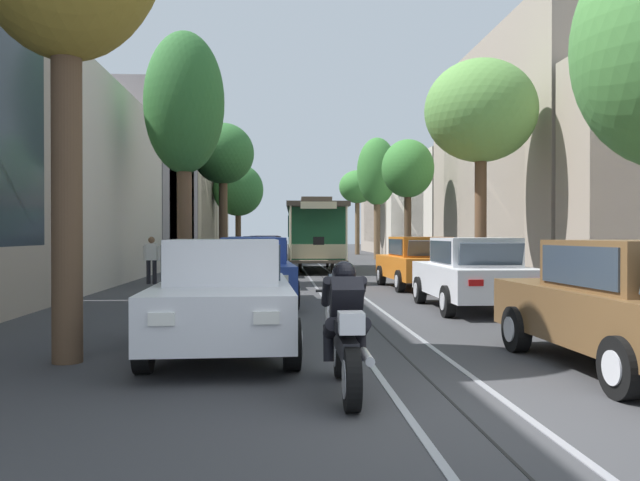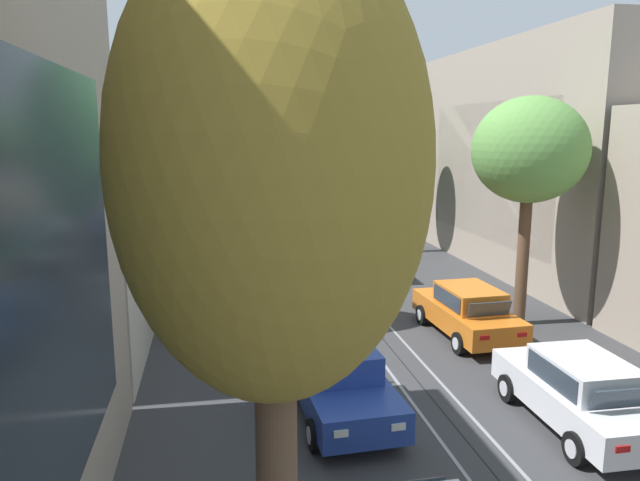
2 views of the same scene
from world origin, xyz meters
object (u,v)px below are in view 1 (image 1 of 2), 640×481
Objects in this scene: parked_car_white_near_left at (224,295)px; parked_car_navy_sixth_left at (264,249)px; parked_car_blue_mid_left at (253,261)px; parked_car_black_fourth_left at (263,255)px; street_tree_kerb_left_second at (184,106)px; fire_hydrant at (496,283)px; street_tree_kerb_right_mid at (408,170)px; motorcycle_with_rider at (345,331)px; parked_car_white_second_right at (473,273)px; street_tree_kerb_left_mid at (223,155)px; street_tree_kerb_right_far at (357,188)px; cable_car_trolley at (315,234)px; pedestrian_on_left_pavement at (152,257)px; parked_car_blue_second_left at (253,270)px; parked_car_orange_mid_right at (419,262)px; street_tree_kerb_right_fourth at (377,173)px; parked_car_black_fifth_left at (265,252)px; street_tree_kerb_left_fourth at (238,190)px; parked_car_brown_near_right at (632,305)px; parked_car_maroon_far_left at (267,247)px; street_tree_kerb_right_second at (481,112)px.

parked_car_white_near_left and parked_car_navy_sixth_left have the same top height.
parked_car_blue_mid_left is 5.34m from parked_car_black_fourth_left.
street_tree_kerb_left_second is 9.96× the size of fire_hydrant.
street_tree_kerb_right_mid is 26.46m from motorcycle_with_rider.
parked_car_white_second_right is 25.14m from street_tree_kerb_left_mid.
street_tree_kerb_left_second is 33.33m from street_tree_kerb_right_far.
cable_car_trolley is at bearing 83.43° from parked_car_white_near_left.
parked_car_navy_sixth_left is 10.47m from street_tree_kerb_right_mid.
street_tree_kerb_left_mid reaches higher than parked_car_blue_mid_left.
street_tree_kerb_right_far is at bearing 82.94° from motorcycle_with_rider.
cable_car_trolley is at bearing 55.14° from pedestrian_on_left_pavement.
cable_car_trolley reaches higher than fire_hydrant.
parked_car_navy_sixth_left is at bearing 90.69° from parked_car_blue_second_left.
parked_car_white_near_left is 2.79× the size of pedestrian_on_left_pavement.
pedestrian_on_left_pavement is 11.42m from fire_hydrant.
motorcycle_with_rider is at bearing -72.19° from pedestrian_on_left_pavement.
street_tree_kerb_right_fourth reaches higher than parked_car_orange_mid_right.
street_tree_kerb_right_far reaches higher than parked_car_navy_sixth_left.
street_tree_kerb_left_second is at bearing 133.52° from parked_car_white_second_right.
street_tree_kerb_right_far is (2.26, 39.66, 4.74)m from parked_car_white_second_right.
parked_car_black_fifth_left is 19.32m from parked_car_white_second_right.
parked_car_orange_mid_right is at bearing -74.64° from parked_car_navy_sixth_left.
parked_car_white_near_left is 1.01× the size of parked_car_white_second_right.
parked_car_brown_near_right is at bearing -80.45° from street_tree_kerb_left_fourth.
street_tree_kerb_left_second is at bearing -106.77° from street_tree_kerb_right_far.
street_tree_kerb_left_mid is 11.02m from street_tree_kerb_right_mid.
street_tree_kerb_left_second is at bearing -102.48° from parked_car_black_fifth_left.
parked_car_maroon_far_left is at bearing 90.40° from parked_car_black_fourth_left.
parked_car_blue_second_left is 1.00× the size of parked_car_blue_mid_left.
parked_car_white_second_right is 18.73m from street_tree_kerb_right_mid.
pedestrian_on_left_pavement is at bearing 119.10° from parked_car_blue_second_left.
street_tree_kerb_right_far is (0.04, 33.17, -0.03)m from street_tree_kerb_right_second.
parked_car_navy_sixth_left is at bearing 99.45° from parked_car_brown_near_right.
street_tree_kerb_right_fourth reaches higher than parked_car_blue_second_left.
street_tree_kerb_right_second reaches higher than parked_car_black_fourth_left.
street_tree_kerb_right_fourth is 27.39m from fire_hydrant.
parked_car_maroon_far_left is 14.90m from street_tree_kerb_right_mid.
parked_car_blue_second_left is at bearing -100.56° from street_tree_kerb_right_far.
street_tree_kerb_right_mid is at bearing 90.16° from street_tree_kerb_right_second.
parked_car_maroon_far_left is 0.63× the size of street_tree_kerb_right_far.
street_tree_kerb_left_fourth reaches higher than street_tree_kerb_right_far.
parked_car_blue_second_left is at bearing -89.73° from parked_car_black_fourth_left.
street_tree_kerb_right_mid is 3.22× the size of motorcycle_with_rider.
parked_car_black_fifth_left and parked_car_orange_mid_right have the same top height.
parked_car_black_fifth_left and parked_car_navy_sixth_left have the same top height.
street_tree_kerb_left_mid is at bearing 119.65° from street_tree_kerb_right_second.
street_tree_kerb_right_fourth is at bearing 54.94° from parked_car_black_fifth_left.
motorcycle_with_rider is (-1.01, -23.91, -1.01)m from cable_car_trolley.
parked_car_black_fourth_left is 4.69m from cable_car_trolley.
street_tree_kerb_right_second reaches higher than parked_car_brown_near_right.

